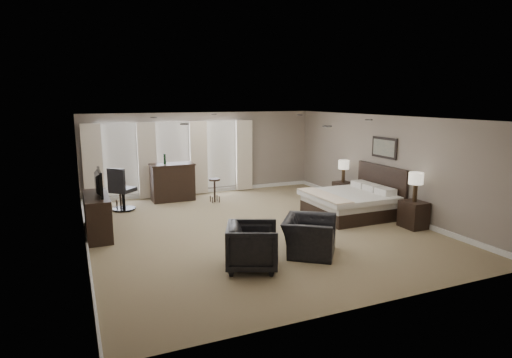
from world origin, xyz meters
name	(u,v)px	position (x,y,z in m)	size (l,w,h in m)	color
room	(255,174)	(0.00, 0.00, 1.30)	(7.60, 8.60, 2.64)	#887656
window_bay	(173,158)	(-1.00, 4.11, 1.20)	(5.25, 0.20, 2.30)	silver
bed	(347,192)	(2.58, -0.01, 0.64)	(2.02, 1.93, 1.28)	silver
nightstand_near	(413,215)	(3.47, -1.46, 0.32)	(0.48, 0.58, 0.64)	black
nightstand_far	(343,192)	(3.47, 1.44, 0.29)	(0.44, 0.53, 0.58)	black
lamp_near	(415,187)	(3.47, -1.46, 0.98)	(0.34, 0.34, 0.69)	beige
lamp_far	(343,171)	(3.47, 1.44, 0.91)	(0.32, 0.32, 0.66)	beige
wall_art	(384,148)	(3.70, -0.01, 1.75)	(0.04, 0.96, 0.56)	slate
dresser	(97,216)	(-3.45, 0.85, 0.46)	(0.52, 1.60, 0.93)	black
tv	(96,192)	(-3.45, 0.85, 0.99)	(0.99, 0.57, 0.13)	black
armchair_near	(309,230)	(0.32, -1.98, 0.49)	(1.11, 0.72, 0.97)	black
armchair_far	(253,244)	(-1.01, -2.25, 0.46)	(0.89, 0.83, 0.92)	black
bar_counter	(173,182)	(-1.16, 3.57, 0.56)	(1.29, 0.67, 1.13)	black
bar_stool_left	(120,194)	(-2.70, 3.38, 0.36)	(0.34, 0.34, 0.72)	black
bar_stool_right	(215,190)	(-0.08, 2.85, 0.35)	(0.34, 0.34, 0.71)	black
desk_chair	(123,189)	(-2.66, 2.96, 0.60)	(0.61, 0.61, 1.20)	black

